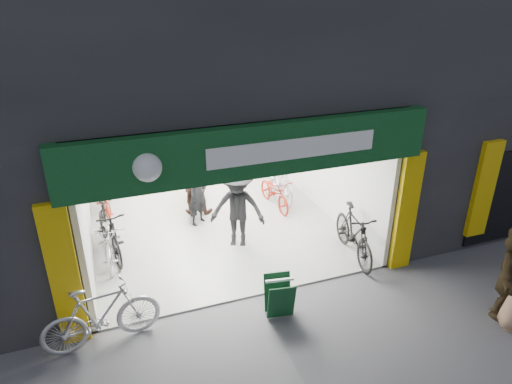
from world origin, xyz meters
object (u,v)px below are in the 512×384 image
bike_left_front (110,239)px  parked_bike (101,315)px  sandwich_board (279,296)px  bike_right_front (354,234)px

bike_left_front → parked_bike: 2.65m
sandwich_board → bike_left_front: bearing=141.6°
bike_left_front → sandwich_board: bike_left_front is taller
parked_bike → sandwich_board: 3.06m
bike_left_front → parked_bike: bearing=-93.5°
parked_bike → sandwich_board: (3.04, -0.34, -0.17)m
bike_left_front → bike_right_front: (5.00, -1.73, 0.09)m
bike_left_front → parked_bike: (-0.30, -2.63, 0.08)m
bike_left_front → sandwich_board: size_ratio=2.52×
parked_bike → bike_left_front: bearing=-13.0°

